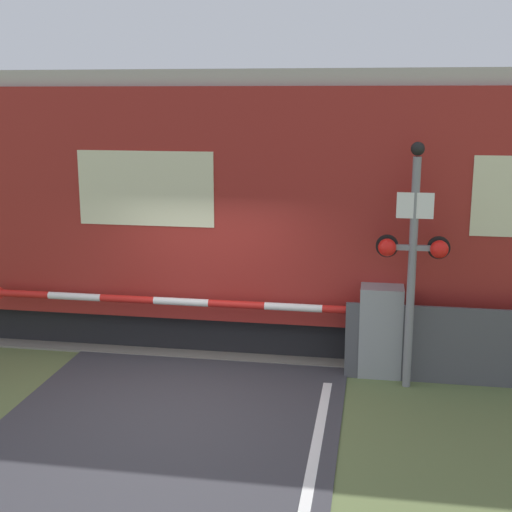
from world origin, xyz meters
TOP-DOWN VIEW (x-y plane):
  - ground_plane at (0.00, 0.00)m, footprint 80.00×80.00m
  - track_bed at (0.00, 3.21)m, footprint 36.00×3.20m
  - train at (-0.96, 3.21)m, footprint 20.61×2.99m
  - crossing_barrier at (2.02, 1.51)m, footprint 6.25×0.44m
  - signal_post at (2.90, 1.13)m, footprint 0.97×0.26m
  - roadside_fence at (4.11, 1.33)m, footprint 4.15×0.06m

SIDE VIEW (x-z plane):
  - ground_plane at x=0.00m, z-range 0.00..0.00m
  - track_bed at x=0.00m, z-range -0.04..0.09m
  - roadside_fence at x=4.11m, z-range 0.00..1.10m
  - crossing_barrier at x=2.02m, z-range 0.05..1.35m
  - signal_post at x=2.90m, z-range 0.23..3.57m
  - train at x=-0.96m, z-range 0.05..4.33m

